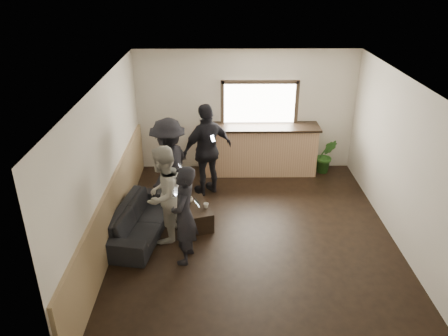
{
  "coord_description": "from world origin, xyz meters",
  "views": [
    {
      "loc": [
        -0.61,
        -6.59,
        4.51
      ],
      "look_at": [
        -0.53,
        0.4,
        1.19
      ],
      "focal_mm": 35.0,
      "sensor_mm": 36.0,
      "label": 1
    }
  ],
  "objects_px": {
    "cup_a": "(190,200)",
    "potted_plant": "(326,156)",
    "bar_counter": "(259,146)",
    "person_a": "(184,215)",
    "person_c": "(169,165)",
    "person_d": "(207,150)",
    "coffee_table": "(196,215)",
    "person_b": "(163,195)",
    "sofa": "(141,220)",
    "cup_b": "(206,206)"
  },
  "relations": [
    {
      "from": "cup_a",
      "to": "potted_plant",
      "type": "bearing_deg",
      "value": 34.03
    },
    {
      "from": "sofa",
      "to": "potted_plant",
      "type": "height_order",
      "value": "potted_plant"
    },
    {
      "from": "sofa",
      "to": "person_c",
      "type": "bearing_deg",
      "value": -16.37
    },
    {
      "from": "coffee_table",
      "to": "person_b",
      "type": "height_order",
      "value": "person_b"
    },
    {
      "from": "person_b",
      "to": "sofa",
      "type": "bearing_deg",
      "value": -85.02
    },
    {
      "from": "potted_plant",
      "to": "person_d",
      "type": "height_order",
      "value": "person_d"
    },
    {
      "from": "person_a",
      "to": "person_b",
      "type": "distance_m",
      "value": 0.74
    },
    {
      "from": "coffee_table",
      "to": "person_a",
      "type": "bearing_deg",
      "value": -95.71
    },
    {
      "from": "coffee_table",
      "to": "person_c",
      "type": "xyz_separation_m",
      "value": [
        -0.52,
        0.58,
        0.75
      ]
    },
    {
      "from": "sofa",
      "to": "person_d",
      "type": "relative_size",
      "value": 1.01
    },
    {
      "from": "bar_counter",
      "to": "person_a",
      "type": "xyz_separation_m",
      "value": [
        -1.47,
        -3.34,
        0.21
      ]
    },
    {
      "from": "coffee_table",
      "to": "person_c",
      "type": "height_order",
      "value": "person_c"
    },
    {
      "from": "bar_counter",
      "to": "person_c",
      "type": "height_order",
      "value": "bar_counter"
    },
    {
      "from": "sofa",
      "to": "person_b",
      "type": "xyz_separation_m",
      "value": [
        0.46,
        -0.15,
        0.59
      ]
    },
    {
      "from": "cup_b",
      "to": "bar_counter",
      "type": "bearing_deg",
      "value": 63.31
    },
    {
      "from": "cup_a",
      "to": "person_a",
      "type": "bearing_deg",
      "value": -89.96
    },
    {
      "from": "potted_plant",
      "to": "person_a",
      "type": "bearing_deg",
      "value": -132.68
    },
    {
      "from": "person_d",
      "to": "potted_plant",
      "type": "bearing_deg",
      "value": 166.57
    },
    {
      "from": "cup_a",
      "to": "potted_plant",
      "type": "distance_m",
      "value": 3.67
    },
    {
      "from": "coffee_table",
      "to": "person_c",
      "type": "bearing_deg",
      "value": 131.76
    },
    {
      "from": "bar_counter",
      "to": "person_c",
      "type": "distance_m",
      "value": 2.53
    },
    {
      "from": "coffee_table",
      "to": "person_d",
      "type": "height_order",
      "value": "person_d"
    },
    {
      "from": "coffee_table",
      "to": "person_b",
      "type": "relative_size",
      "value": 0.49
    },
    {
      "from": "sofa",
      "to": "person_d",
      "type": "xyz_separation_m",
      "value": [
        1.17,
        1.57,
        0.69
      ]
    },
    {
      "from": "bar_counter",
      "to": "person_d",
      "type": "xyz_separation_m",
      "value": [
        -1.16,
        -1.0,
        0.34
      ]
    },
    {
      "from": "bar_counter",
      "to": "coffee_table",
      "type": "relative_size",
      "value": 3.14
    },
    {
      "from": "sofa",
      "to": "person_d",
      "type": "height_order",
      "value": "person_d"
    },
    {
      "from": "person_d",
      "to": "cup_b",
      "type": "bearing_deg",
      "value": 57.25
    },
    {
      "from": "person_c",
      "to": "person_d",
      "type": "height_order",
      "value": "person_d"
    },
    {
      "from": "person_b",
      "to": "person_d",
      "type": "bearing_deg",
      "value": -179.74
    },
    {
      "from": "sofa",
      "to": "cup_a",
      "type": "relative_size",
      "value": 16.73
    },
    {
      "from": "sofa",
      "to": "coffee_table",
      "type": "height_order",
      "value": "sofa"
    },
    {
      "from": "sofa",
      "to": "person_a",
      "type": "height_order",
      "value": "person_a"
    },
    {
      "from": "cup_a",
      "to": "person_c",
      "type": "height_order",
      "value": "person_c"
    },
    {
      "from": "potted_plant",
      "to": "person_c",
      "type": "relative_size",
      "value": 0.45
    },
    {
      "from": "coffee_table",
      "to": "cup_a",
      "type": "distance_m",
      "value": 0.3
    },
    {
      "from": "bar_counter",
      "to": "cup_b",
      "type": "relative_size",
      "value": 27.85
    },
    {
      "from": "person_d",
      "to": "cup_a",
      "type": "bearing_deg",
      "value": 41.32
    },
    {
      "from": "person_b",
      "to": "person_d",
      "type": "xyz_separation_m",
      "value": [
        0.72,
        1.72,
        0.1
      ]
    },
    {
      "from": "sofa",
      "to": "potted_plant",
      "type": "bearing_deg",
      "value": -47.12
    },
    {
      "from": "cup_a",
      "to": "cup_b",
      "type": "bearing_deg",
      "value": -34.3
    },
    {
      "from": "person_a",
      "to": "person_c",
      "type": "distance_m",
      "value": 1.73
    },
    {
      "from": "potted_plant",
      "to": "person_d",
      "type": "bearing_deg",
      "value": -160.73
    },
    {
      "from": "potted_plant",
      "to": "person_a",
      "type": "relative_size",
      "value": 0.5
    },
    {
      "from": "bar_counter",
      "to": "cup_a",
      "type": "bearing_deg",
      "value": -125.13
    },
    {
      "from": "person_b",
      "to": "person_d",
      "type": "height_order",
      "value": "person_d"
    },
    {
      "from": "bar_counter",
      "to": "person_a",
      "type": "height_order",
      "value": "bar_counter"
    },
    {
      "from": "person_b",
      "to": "person_c",
      "type": "height_order",
      "value": "person_c"
    },
    {
      "from": "sofa",
      "to": "person_c",
      "type": "height_order",
      "value": "person_c"
    },
    {
      "from": "cup_a",
      "to": "person_a",
      "type": "height_order",
      "value": "person_a"
    }
  ]
}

